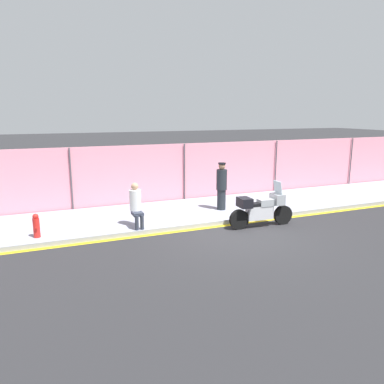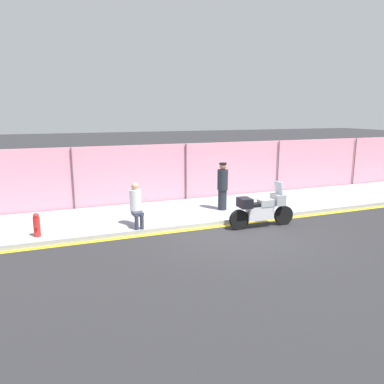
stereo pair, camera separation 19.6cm
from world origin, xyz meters
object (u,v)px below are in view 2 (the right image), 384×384
Objects in this scene: person_seated_on_curb at (136,202)px; fire_hydrant at (37,225)px; officer_standing at (223,186)px; motorcycle at (261,209)px.

fire_hydrant is (-2.86, 0.04, -0.41)m from person_seated_on_curb.
person_seated_on_curb is at bearing -165.98° from officer_standing.
person_seated_on_curb reaches higher than motorcycle.
officer_standing is (-0.44, 1.94, 0.43)m from motorcycle.
motorcycle is at bearing -77.22° from officer_standing.
fire_hydrant is at bearing -172.69° from officer_standing.
person_seated_on_curb reaches higher than fire_hydrant.
motorcycle is 3.97m from person_seated_on_curb.
person_seated_on_curb is 1.97× the size of fire_hydrant.
motorcycle is 1.64× the size of person_seated_on_curb.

